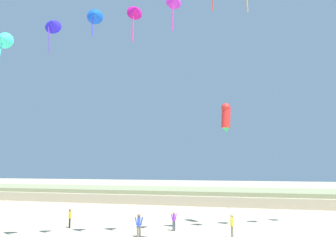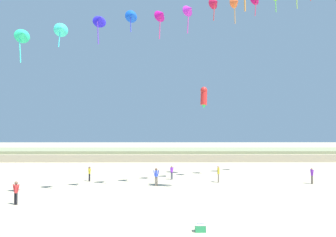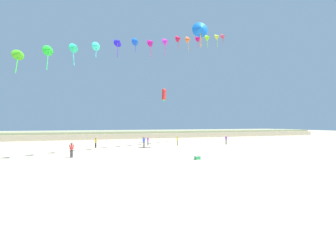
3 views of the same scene
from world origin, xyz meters
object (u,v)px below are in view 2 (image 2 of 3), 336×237
at_px(large_kite_mid_trail, 204,96).
at_px(person_far_right, 172,171).
at_px(person_near_left, 16,191).
at_px(person_far_left, 156,175).
at_px(person_mid_center, 89,173).
at_px(beach_cooler, 200,228).
at_px(person_far_center, 218,173).
at_px(person_near_right, 312,174).

bearing_deg(large_kite_mid_trail, person_far_right, -141.78).
distance_m(person_near_left, large_kite_mid_trail, 22.73).
bearing_deg(person_far_left, person_mid_center, 159.62).
relative_size(person_far_right, beach_cooler, 2.66).
xyz_separation_m(person_near_left, person_far_center, (16.36, 9.23, 0.03)).
bearing_deg(person_near_right, person_far_center, 174.55).
relative_size(person_far_left, beach_cooler, 3.01).
relative_size(person_near_right, person_far_left, 0.95).
relative_size(person_far_right, large_kite_mid_trail, 0.58).
xyz_separation_m(person_near_right, person_far_right, (-14.14, 2.76, -0.06)).
bearing_deg(person_far_right, beach_cooler, -85.97).
bearing_deg(person_far_left, person_far_center, 16.42).
bearing_deg(beach_cooler, person_far_center, 76.50).
relative_size(person_near_right, person_far_right, 1.07).
bearing_deg(person_far_left, person_near_right, 3.63).
distance_m(person_far_left, person_far_center, 6.67).
bearing_deg(beach_cooler, person_near_right, 47.62).
bearing_deg(beach_cooler, person_near_left, 155.34).
xyz_separation_m(large_kite_mid_trail, beach_cooler, (-2.78, -20.08, -9.31)).
distance_m(person_near_right, beach_cooler, 19.22).
xyz_separation_m(person_near_left, person_near_right, (25.69, 8.34, -0.03)).
distance_m(person_mid_center, person_far_center, 13.60).
bearing_deg(person_mid_center, person_far_center, -3.29).
distance_m(person_near_left, person_far_center, 18.78).
relative_size(person_far_left, person_far_right, 1.13).
xyz_separation_m(person_far_left, large_kite_mid_trail, (5.56, 6.89, 8.52)).
distance_m(person_far_left, person_far_right, 4.08).
relative_size(person_mid_center, large_kite_mid_trail, 0.59).
bearing_deg(person_far_center, beach_cooler, -103.50).
bearing_deg(person_far_center, person_near_left, -150.58).
height_order(person_near_right, beach_cooler, person_near_right).
height_order(person_mid_center, person_far_right, person_mid_center).
height_order(person_near_left, beach_cooler, person_near_left).
bearing_deg(large_kite_mid_trail, person_mid_center, -161.65).
distance_m(person_mid_center, large_kite_mid_trail, 15.96).
relative_size(person_near_left, person_far_center, 0.97).
bearing_deg(large_kite_mid_trail, person_far_center, -80.48).
bearing_deg(person_near_right, beach_cooler, -132.38).
height_order(person_far_center, large_kite_mid_trail, large_kite_mid_trail).
bearing_deg(person_far_center, large_kite_mid_trail, 99.52).
bearing_deg(person_near_left, person_near_right, 17.98).
bearing_deg(person_far_right, person_far_left, -112.86).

